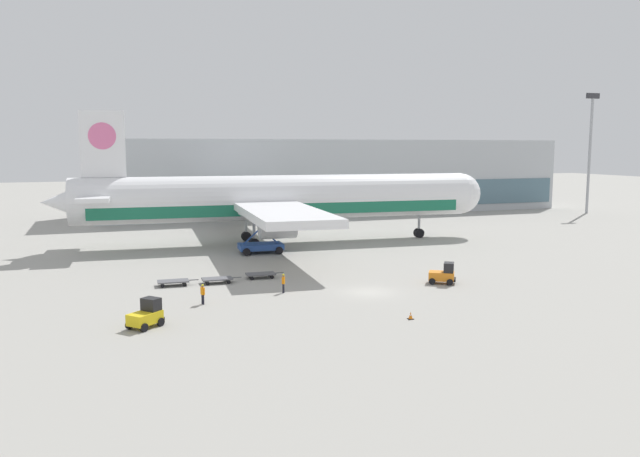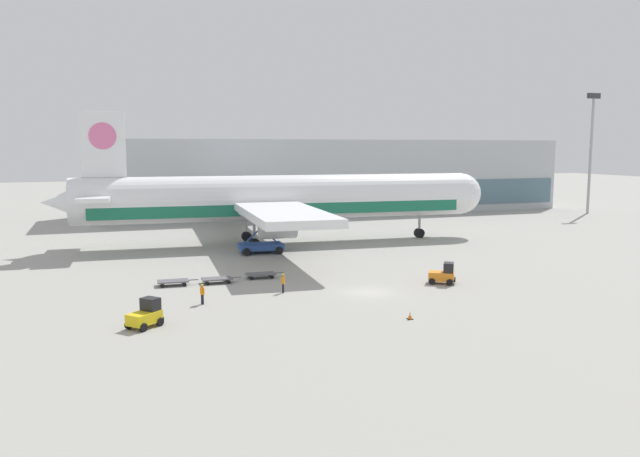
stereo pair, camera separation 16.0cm
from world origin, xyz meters
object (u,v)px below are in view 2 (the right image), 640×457
Objects in this scene: scissor_lift_loader at (261,236)px; baggage_tug_mid at (443,274)px; ground_crew_far at (283,282)px; baggage_dolly_second at (217,279)px; light_mast at (591,144)px; baggage_dolly_lead at (173,281)px; baggage_dolly_third at (261,274)px; ground_crew_near at (202,292)px; airplane_main at (275,200)px; baggage_tug_foreground at (146,315)px; traffic_cone_near at (410,316)px.

scissor_lift_loader reaches higher than baggage_tug_mid.
scissor_lift_loader is 3.20× the size of ground_crew_far.
baggage_dolly_second is 7.53m from ground_crew_far.
baggage_tug_mid is at bearing -57.99° from scissor_lift_loader.
light_mast is 91.59m from baggage_dolly_lead.
ground_crew_far reaches higher than baggage_dolly_third.
baggage_dolly_second is 2.23× the size of ground_crew_near.
scissor_lift_loader is 19.03m from baggage_dolly_lead.
baggage_dolly_second is (-7.99, -14.98, -1.67)m from scissor_lift_loader.
light_mast reaches higher than scissor_lift_loader.
baggage_dolly_second is at bearing -114.54° from airplane_main.
light_mast is 69.27m from airplane_main.
baggage_dolly_third is (11.70, 13.39, -0.49)m from baggage_tug_foreground.
light_mast is 93.74m from ground_crew_near.
ground_crew_near is (-22.39, -0.24, 0.10)m from baggage_tug_mid.
airplane_main is at bearing 64.17° from baggage_dolly_second.
airplane_main reaches higher than ground_crew_near.
ground_crew_far is (4.72, -5.83, 0.60)m from baggage_dolly_second.
baggage_tug_foreground is 4.94× the size of traffic_cone_near.
baggage_tug_foreground is at bearing -117.48° from baggage_dolly_second.
baggage_tug_foreground is 0.74× the size of baggage_dolly_third.
baggage_dolly_third is at bearing -148.31° from ground_crew_far.
scissor_lift_loader reaches higher than baggage_dolly_lead.
baggage_dolly_lead is 1.00× the size of baggage_dolly_third.
baggage_tug_foreground reaches higher than baggage_dolly_lead.
baggage_tug_mid is at bearing -107.07° from ground_crew_near.
baggage_dolly_third is at bearing 7.55° from baggage_tug_foreground.
traffic_cone_near is at bearing -86.63° from airplane_main.
airplane_main is 34.37× the size of ground_crew_far.
baggage_dolly_third is at bearing -174.12° from baggage_tug_mid.
light_mast is 8.20× the size of baggage_tug_foreground.
ground_crew_far is at bearing -94.94° from scissor_lift_loader.
baggage_dolly_third is at bearing 6.11° from baggage_dolly_lead.
airplane_main is 30.21m from baggage_tug_mid.
baggage_dolly_lead is 10.68m from ground_crew_far.
ground_crew_far is (-73.71, -43.93, -12.20)m from light_mast.
baggage_dolly_lead is at bearing 34.27° from baggage_tug_foreground.
baggage_tug_mid is 13.10m from traffic_cone_near.
scissor_lift_loader is at bearing 19.65° from baggage_tug_foreground.
baggage_dolly_lead is 2.23× the size of ground_crew_near.
baggage_tug_foreground is at bearing -149.41° from light_mast.
ground_crew_far is (-6.89, -27.21, -4.85)m from airplane_main.
ground_crew_far is at bearing -151.97° from baggage_tug_mid.
ground_crew_far is (0.34, -6.63, 0.60)m from baggage_dolly_third.
ground_crew_far is at bearing -12.00° from baggage_tug_foreground.
scissor_lift_loader is 14.72m from baggage_dolly_third.
airplane_main is at bearing 139.44° from baggage_tug_mid.
traffic_cone_near reaches higher than baggage_dolly_second.
airplane_main is 15.56× the size of baggage_dolly_lead.
baggage_tug_foreground is 0.98× the size of baggage_tug_mid.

